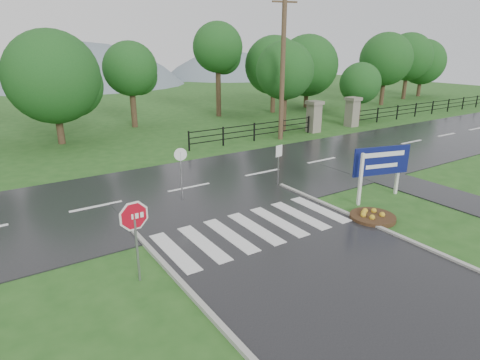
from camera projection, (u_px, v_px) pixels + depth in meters
ground at (374, 305)px, 9.70m from camera, size 120.00×120.00×0.00m
main_road at (189, 188)px, 17.62m from camera, size 90.00×8.00×0.04m
walkway at (429, 191)px, 17.30m from camera, size 2.20×11.00×0.04m
crosswalk at (255, 228)px, 13.64m from camera, size 6.50×2.80×0.02m
pillar_west at (314, 116)px, 28.78m from camera, size 1.00×1.00×2.24m
pillar_east at (352, 111)px, 30.86m from camera, size 1.00×1.00×2.24m
fence_west at (254, 130)px, 26.18m from camera, size 9.58×0.08×1.20m
fence_east at (433, 106)px, 36.61m from camera, size 20.58×0.08×1.20m
hills at (66, 179)px, 67.93m from camera, size 102.00×48.00×48.00m
treeline at (115, 132)px, 29.23m from camera, size 83.20×5.20×10.00m
stop_sign at (135, 223)px, 10.18m from camera, size 1.07×0.12×2.40m
estate_billboard at (381, 163)px, 15.92m from camera, size 2.44×0.75×2.21m
flower_bed at (373, 216)px, 14.43m from camera, size 1.61×1.61×0.32m
reg_sign_small at (279, 157)px, 17.52m from camera, size 0.41×0.11×1.86m
reg_sign_round at (181, 168)px, 15.82m from camera, size 0.50×0.14×2.18m
utility_pole_east at (283, 67)px, 25.47m from camera, size 1.60×0.56×9.21m
entrance_tree_left at (285, 71)px, 28.13m from camera, size 4.08×4.08×6.36m
entrance_tree_right at (360, 83)px, 32.71m from camera, size 3.33×3.33×4.73m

